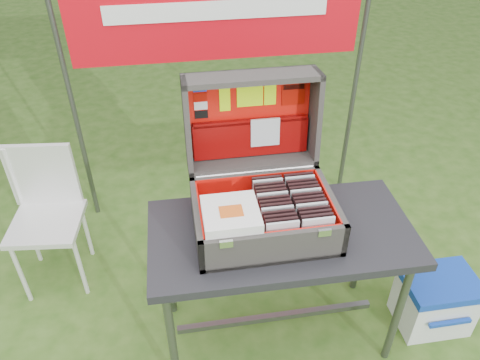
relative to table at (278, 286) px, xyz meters
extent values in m
plane|color=#2C5216|center=(-0.12, 0.02, -0.35)|extent=(80.00, 80.00, 0.00)
cube|color=black|center=(0.00, 0.00, 0.33)|extent=(1.13, 0.58, 0.04)
cylinder|color=#59595B|center=(-0.50, -0.22, -0.02)|extent=(0.04, 0.04, 0.66)
cylinder|color=#59595B|center=(0.50, -0.22, -0.02)|extent=(0.04, 0.04, 0.66)
cylinder|color=#59595B|center=(-0.50, 0.22, -0.02)|extent=(0.04, 0.04, 0.66)
cylinder|color=#59595B|center=(0.50, 0.22, -0.02)|extent=(0.04, 0.04, 0.66)
cube|color=#59595B|center=(0.00, 0.00, -0.23)|extent=(0.98, 0.03, 0.03)
cube|color=#57534F|center=(-0.07, 0.02, 0.36)|extent=(0.58, 0.41, 0.02)
cube|color=#57534F|center=(-0.07, -0.18, 0.43)|extent=(0.58, 0.02, 0.16)
cube|color=#57534F|center=(-0.07, 0.21, 0.43)|extent=(0.58, 0.02, 0.16)
cube|color=#57534F|center=(-0.35, 0.02, 0.43)|extent=(0.02, 0.41, 0.16)
cube|color=#57534F|center=(0.20, 0.02, 0.43)|extent=(0.02, 0.41, 0.16)
cube|color=red|center=(-0.07, 0.02, 0.38)|extent=(0.54, 0.37, 0.01)
cube|color=silver|center=(-0.26, -0.19, 0.50)|extent=(0.05, 0.01, 0.03)
cube|color=silver|center=(0.11, -0.19, 0.50)|extent=(0.05, 0.01, 0.03)
cylinder|color=silver|center=(-0.07, 0.22, 0.51)|extent=(0.52, 0.02, 0.02)
cube|color=#57534F|center=(-0.07, 0.39, 0.70)|extent=(0.58, 0.06, 0.42)
cube|color=#57534F|center=(-0.07, 0.34, 0.90)|extent=(0.58, 0.16, 0.04)
cube|color=#57534F|center=(-0.07, 0.30, 0.51)|extent=(0.58, 0.16, 0.04)
cube|color=#57534F|center=(-0.35, 0.32, 0.71)|extent=(0.02, 0.19, 0.43)
cube|color=#57534F|center=(0.20, 0.32, 0.71)|extent=(0.02, 0.19, 0.43)
cube|color=red|center=(-0.07, 0.37, 0.70)|extent=(0.53, 0.04, 0.36)
cube|color=red|center=(-0.07, -0.17, 0.44)|extent=(0.54, 0.01, 0.13)
cube|color=red|center=(-0.07, 0.20, 0.44)|extent=(0.54, 0.01, 0.13)
cube|color=red|center=(-0.34, 0.02, 0.44)|extent=(0.01, 0.37, 0.13)
cube|color=red|center=(0.19, 0.02, 0.44)|extent=(0.01, 0.37, 0.13)
cube|color=#760505|center=(-0.07, 0.34, 0.61)|extent=(0.52, 0.05, 0.17)
cube|color=#760505|center=(-0.07, 0.34, 0.69)|extent=(0.51, 0.02, 0.02)
cube|color=silver|center=(-0.01, 0.33, 0.64)|extent=(0.13, 0.02, 0.13)
cube|color=#1933B2|center=(-0.29, 0.38, 0.85)|extent=(0.06, 0.01, 0.04)
cube|color=#A10B02|center=(-0.29, 0.37, 0.81)|extent=(0.06, 0.01, 0.04)
cube|color=white|center=(-0.29, 0.37, 0.77)|extent=(0.06, 0.01, 0.04)
cube|color=black|center=(-0.29, 0.37, 0.73)|extent=(0.06, 0.01, 0.04)
cube|color=#C3FD0C|center=(-0.18, 0.37, 0.80)|extent=(0.05, 0.01, 0.11)
cube|color=#C3FD0C|center=(-0.07, 0.37, 0.80)|extent=(0.11, 0.01, 0.09)
cube|color=#C3FD0C|center=(0.01, 0.37, 0.80)|extent=(0.05, 0.01, 0.09)
cube|color=#A10B02|center=(0.12, 0.37, 0.80)|extent=(0.10, 0.01, 0.10)
cube|color=black|center=(0.12, 0.38, 0.83)|extent=(0.09, 0.01, 0.02)
cube|color=silver|center=(-0.04, -0.14, 0.45)|extent=(0.13, 0.01, 0.15)
cube|color=black|center=(-0.04, -0.12, 0.45)|extent=(0.13, 0.01, 0.15)
cube|color=black|center=(-0.04, -0.10, 0.45)|extent=(0.13, 0.01, 0.15)
cube|color=black|center=(-0.04, -0.08, 0.45)|extent=(0.13, 0.01, 0.15)
cube|color=silver|center=(-0.04, -0.05, 0.45)|extent=(0.13, 0.01, 0.15)
cube|color=black|center=(-0.04, -0.03, 0.45)|extent=(0.13, 0.01, 0.15)
cube|color=black|center=(-0.04, -0.01, 0.45)|extent=(0.13, 0.01, 0.15)
cube|color=black|center=(-0.04, 0.02, 0.45)|extent=(0.13, 0.01, 0.15)
cube|color=silver|center=(-0.04, 0.04, 0.45)|extent=(0.13, 0.01, 0.15)
cube|color=black|center=(-0.04, 0.06, 0.45)|extent=(0.13, 0.01, 0.15)
cube|color=black|center=(-0.04, 0.08, 0.45)|extent=(0.13, 0.01, 0.15)
cube|color=black|center=(-0.04, 0.11, 0.45)|extent=(0.13, 0.01, 0.15)
cube|color=silver|center=(-0.04, 0.13, 0.45)|extent=(0.13, 0.01, 0.15)
cube|color=black|center=(-0.04, 0.15, 0.45)|extent=(0.13, 0.01, 0.15)
cube|color=silver|center=(0.10, -0.14, 0.45)|extent=(0.13, 0.01, 0.15)
cube|color=black|center=(0.10, -0.12, 0.45)|extent=(0.13, 0.01, 0.15)
cube|color=black|center=(0.10, -0.10, 0.45)|extent=(0.13, 0.01, 0.15)
cube|color=black|center=(0.10, -0.08, 0.45)|extent=(0.13, 0.01, 0.15)
cube|color=silver|center=(0.10, -0.05, 0.45)|extent=(0.13, 0.01, 0.15)
cube|color=black|center=(0.10, -0.03, 0.45)|extent=(0.13, 0.01, 0.15)
cube|color=black|center=(0.10, -0.01, 0.45)|extent=(0.13, 0.01, 0.15)
cube|color=black|center=(0.10, 0.02, 0.45)|extent=(0.13, 0.01, 0.15)
cube|color=silver|center=(0.10, 0.04, 0.45)|extent=(0.13, 0.01, 0.15)
cube|color=black|center=(0.10, 0.06, 0.45)|extent=(0.13, 0.01, 0.15)
cube|color=black|center=(0.10, 0.08, 0.45)|extent=(0.13, 0.01, 0.15)
cube|color=black|center=(0.10, 0.11, 0.45)|extent=(0.13, 0.01, 0.15)
cube|color=silver|center=(0.10, 0.13, 0.45)|extent=(0.13, 0.01, 0.15)
cube|color=black|center=(0.10, 0.15, 0.45)|extent=(0.13, 0.01, 0.15)
cube|color=white|center=(-0.23, -0.06, 0.51)|extent=(0.22, 0.22, 0.00)
cube|color=white|center=(-0.23, -0.06, 0.51)|extent=(0.22, 0.22, 0.00)
cube|color=white|center=(-0.23, -0.06, 0.52)|extent=(0.22, 0.22, 0.00)
cube|color=white|center=(-0.23, -0.06, 0.52)|extent=(0.22, 0.22, 0.00)
cube|color=white|center=(-0.23, -0.06, 0.53)|extent=(0.22, 0.22, 0.00)
cube|color=white|center=(-0.23, -0.06, 0.53)|extent=(0.22, 0.22, 0.00)
cube|color=white|center=(-0.23, -0.06, 0.54)|extent=(0.22, 0.22, 0.00)
cube|color=white|center=(-0.23, -0.06, 0.54)|extent=(0.22, 0.22, 0.00)
cube|color=#D85919|center=(-0.23, -0.07, 0.55)|extent=(0.09, 0.07, 0.00)
cube|color=white|center=(0.81, -0.06, -0.22)|extent=(0.34, 0.26, 0.27)
cube|color=#103AAD|center=(0.81, -0.06, -0.06)|extent=(0.36, 0.27, 0.04)
cube|color=#103AAD|center=(0.81, -0.21, -0.18)|extent=(0.21, 0.02, 0.02)
cube|color=silver|center=(-1.12, 0.57, 0.05)|extent=(0.39, 0.39, 0.03)
cube|color=silver|center=(-1.12, 0.74, 0.24)|extent=(0.36, 0.07, 0.37)
cylinder|color=silver|center=(-1.27, 0.42, -0.15)|extent=(0.02, 0.02, 0.40)
cylinder|color=silver|center=(-0.97, 0.42, -0.15)|extent=(0.02, 0.02, 0.40)
cylinder|color=silver|center=(-1.27, 0.72, -0.15)|extent=(0.02, 0.02, 0.40)
cylinder|color=silver|center=(-0.97, 0.72, -0.15)|extent=(0.02, 0.02, 0.40)
cylinder|color=silver|center=(-1.27, 0.74, 0.24)|extent=(0.02, 0.02, 0.37)
cylinder|color=silver|center=(-0.97, 0.74, 0.24)|extent=(0.02, 0.02, 0.37)
cube|color=brown|center=(0.59, 0.54, -0.15)|extent=(0.39, 0.19, 0.40)
cylinder|color=#59595B|center=(-0.97, 1.12, 0.50)|extent=(0.03, 0.03, 1.70)
cylinder|color=#59595B|center=(0.73, 1.12, 0.50)|extent=(0.03, 0.03, 1.70)
cube|color=red|center=(-0.12, 1.11, 0.95)|extent=(1.60, 0.02, 0.55)
cube|color=white|center=(-0.12, 1.10, 0.95)|extent=(1.20, 0.00, 0.10)
camera|label=1|loc=(-0.41, -1.41, 1.70)|focal=35.00mm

